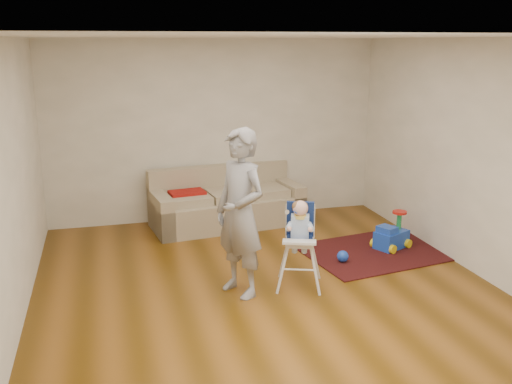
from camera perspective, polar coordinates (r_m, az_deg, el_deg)
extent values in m
plane|color=#523309|center=(6.43, 0.95, -9.54)|extent=(5.50, 5.50, 0.00)
cube|color=beige|center=(8.63, -4.11, 6.11)|extent=(5.00, 0.04, 2.70)
cube|color=beige|center=(5.84, -23.28, 0.71)|extent=(0.04, 5.50, 2.70)
cube|color=beige|center=(7.10, 20.80, 3.28)|extent=(0.04, 5.50, 2.70)
cube|color=white|center=(5.86, 1.06, 15.28)|extent=(5.00, 5.50, 0.04)
cube|color=#A01610|center=(8.23, -6.91, -0.04)|extent=(0.53, 0.38, 0.04)
cube|color=black|center=(7.61, 11.78, -5.86)|extent=(1.97, 1.60, 0.01)
sphere|color=blue|center=(7.16, 8.67, -6.37)|extent=(0.14, 0.14, 0.14)
cylinder|color=blue|center=(6.09, 4.26, -2.09)|extent=(0.05, 0.12, 0.01)
imported|color=gray|center=(5.99, -1.59, -2.16)|extent=(0.69, 0.78, 1.81)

